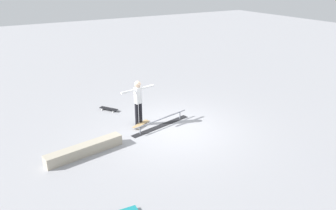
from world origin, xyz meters
TOP-DOWN VIEW (x-y plane):
  - ground_plane at (0.00, 0.00)m, footprint 60.00×60.00m
  - grind_rail at (0.26, -0.47)m, footprint 2.57×0.79m
  - skate_ledge at (3.26, 0.10)m, footprint 2.49×0.75m
  - skater_main at (0.89, -0.99)m, footprint 1.35×0.28m
  - skateboard_main at (0.88, -0.85)m, footprint 0.80×0.54m
  - loose_skateboard_black at (1.36, -2.83)m, footprint 0.61×0.77m

SIDE VIEW (x-z plane):
  - ground_plane at x=0.00m, z-range 0.00..0.00m
  - skateboard_main at x=0.88m, z-range 0.03..0.12m
  - loose_skateboard_black at x=1.36m, z-range 0.03..0.12m
  - grind_rail at x=0.26m, z-range -0.02..0.28m
  - skate_ledge at x=3.26m, z-range 0.00..0.33m
  - skater_main at x=0.89m, z-range 0.14..1.82m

